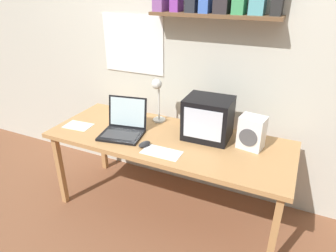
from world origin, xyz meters
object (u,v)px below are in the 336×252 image
corner_desk (168,144)px  juice_glass (115,114)px  space_heater (252,133)px  open_notebook (162,152)px  loose_paper_near_laptop (78,126)px  computer_mouse (144,144)px  crt_monitor (208,118)px  desk_lamp (157,93)px  laptop (124,125)px

corner_desk → juice_glass: (-0.56, 0.11, 0.10)m
space_heater → open_notebook: (-0.55, -0.34, -0.12)m
juice_glass → open_notebook: 0.70m
space_heater → loose_paper_near_laptop: (-1.37, -0.25, -0.12)m
loose_paper_near_laptop → open_notebook: bearing=-6.5°
space_heater → open_notebook: space_heater is taller
juice_glass → computer_mouse: bearing=-33.8°
crt_monitor → space_heater: (0.33, -0.02, -0.04)m
loose_paper_near_laptop → computer_mouse: bearing=-5.4°
desk_lamp → space_heater: (0.80, -0.10, -0.14)m
corner_desk → juice_glass: size_ratio=17.00×
corner_desk → loose_paper_near_laptop: loose_paper_near_laptop is taller
juice_glass → loose_paper_near_laptop: juice_glass is taller
corner_desk → laptop: bearing=-169.3°
open_notebook → corner_desk: bearing=103.7°
crt_monitor → juice_glass: (-0.83, -0.03, -0.11)m
corner_desk → open_notebook: bearing=-76.3°
open_notebook → juice_glass: bearing=151.1°
juice_glass → open_notebook: size_ratio=0.39×
juice_glass → open_notebook: bearing=-28.9°
desk_lamp → space_heater: 0.82m
desk_lamp → computer_mouse: (0.10, -0.41, -0.25)m
loose_paper_near_laptop → crt_monitor: bearing=14.6°
laptop → loose_paper_near_laptop: bearing=178.0°
crt_monitor → desk_lamp: 0.48m
corner_desk → computer_mouse: size_ratio=15.95×
corner_desk → juice_glass: juice_glass is taller
computer_mouse → juice_glass: bearing=146.2°
crt_monitor → loose_paper_near_laptop: (-1.04, -0.27, -0.16)m
desk_lamp → open_notebook: 0.57m
laptop → loose_paper_near_laptop: laptop is taller
corner_desk → loose_paper_near_laptop: size_ratio=8.00×
desk_lamp → juice_glass: size_ratio=3.52×
desk_lamp → open_notebook: size_ratio=1.38×
computer_mouse → loose_paper_near_laptop: (-0.67, 0.06, -0.01)m
corner_desk → crt_monitor: (0.27, 0.14, 0.21)m
crt_monitor → open_notebook: bearing=-122.2°
juice_glass → laptop: bearing=-41.4°
corner_desk → desk_lamp: size_ratio=4.83×
laptop → computer_mouse: (0.25, -0.13, -0.05)m
space_heater → computer_mouse: (-0.70, -0.31, -0.10)m
open_notebook → laptop: bearing=158.9°
open_notebook → desk_lamp: bearing=119.7°
computer_mouse → open_notebook: computer_mouse is taller
crt_monitor → loose_paper_near_laptop: bearing=-167.2°
juice_glass → desk_lamp: bearing=16.0°
juice_glass → space_heater: (1.16, 0.00, 0.07)m
corner_desk → crt_monitor: size_ratio=5.33×
space_heater → open_notebook: 0.66m
open_notebook → loose_paper_near_laptop: same height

